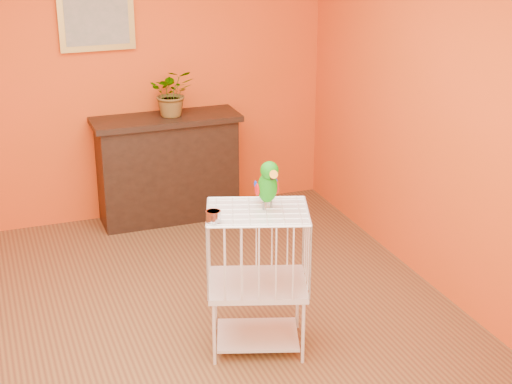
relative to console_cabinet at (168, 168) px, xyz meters
name	(u,v)px	position (x,y,z in m)	size (l,w,h in m)	color
ground	(173,342)	(-0.50, -2.03, -0.47)	(4.50, 4.50, 0.00)	brown
room_shell	(163,104)	(-0.50, -2.03, 1.11)	(4.50, 4.50, 4.50)	#DE4814
console_cabinet	(168,168)	(0.00, 0.00, 0.00)	(1.26, 0.45, 0.94)	black
potted_plant	(173,98)	(0.07, -0.01, 0.63)	(0.37, 0.41, 0.32)	#26722D
framed_picture	(97,20)	(-0.50, 0.19, 1.28)	(0.62, 0.04, 0.50)	#AE8F3E
birdcage	(258,278)	(0.00, -2.25, 0.01)	(0.72, 0.63, 0.93)	silver
feed_cup	(213,216)	(-0.30, -2.32, 0.50)	(0.09, 0.09, 0.06)	silver
parrot	(268,184)	(0.07, -2.23, 0.62)	(0.15, 0.28, 0.31)	#59544C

